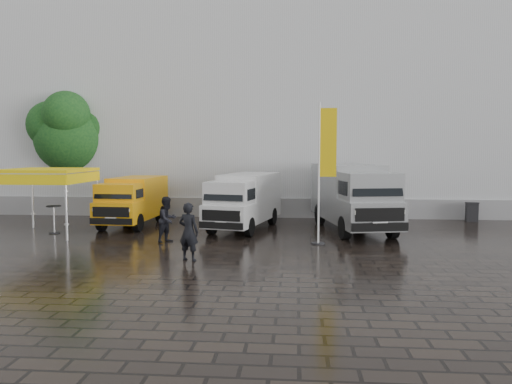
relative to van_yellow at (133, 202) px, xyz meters
The scene contains 13 objects.
ground 8.50m from the van_yellow, 32.81° to the right, with size 120.00×120.00×0.00m, color black.
exhibition_hall 15.40m from the van_yellow, 51.54° to the left, with size 44.00×16.00×12.00m, color silver.
hall_plinth 9.71m from the van_yellow, 20.43° to the left, with size 44.00×0.15×1.00m, color gray.
van_yellow is the anchor object (origin of this frame).
van_white 5.22m from the van_yellow, ahead, with size 1.85×5.55×2.40m, color silver, non-canonical shape.
van_silver 9.92m from the van_yellow, ahead, with size 2.18×6.55×2.84m, color #ABAEB0, non-canonical shape.
canopy_tent 3.99m from the van_yellow, 138.25° to the right, with size 3.19×3.19×2.71m.
flagpole 9.45m from the van_yellow, 23.87° to the right, with size 0.88×0.50×5.21m.
tree 7.14m from the van_yellow, 139.30° to the left, with size 3.78×3.91×6.79m.
cocktail_table 3.51m from the van_yellow, 138.79° to the right, with size 0.60×0.60×1.16m, color black.
wheelie_bin 16.29m from the van_yellow, ahead, with size 0.56×0.56×0.94m, color black.
person_front 8.07m from the van_yellow, 59.28° to the right, with size 0.67×0.44×1.84m, color black.
person_tent 4.70m from the van_yellow, 55.76° to the right, with size 0.84×0.66×1.73m, color black.
Camera 1 is at (0.41, -17.60, 3.47)m, focal length 35.00 mm.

